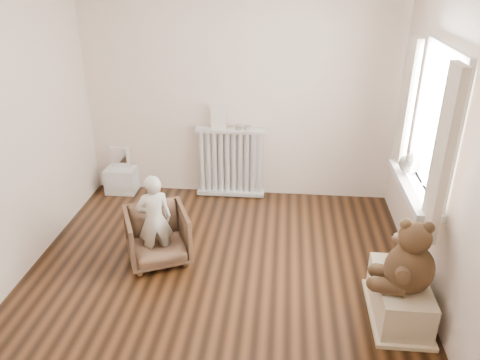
# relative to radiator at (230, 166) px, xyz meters

# --- Properties ---
(floor) EXTENTS (3.60, 3.60, 0.01)m
(floor) POSITION_rel_radiator_xyz_m (0.09, -1.68, -0.39)
(floor) COLOR black
(floor) RESTS_ON ground
(back_wall) EXTENTS (3.60, 0.02, 2.60)m
(back_wall) POSITION_rel_radiator_xyz_m (0.09, 0.12, 0.91)
(back_wall) COLOR white
(back_wall) RESTS_ON ground
(front_wall) EXTENTS (3.60, 0.02, 2.60)m
(front_wall) POSITION_rel_radiator_xyz_m (0.09, -3.48, 0.91)
(front_wall) COLOR white
(front_wall) RESTS_ON ground
(left_wall) EXTENTS (0.02, 3.60, 2.60)m
(left_wall) POSITION_rel_radiator_xyz_m (-1.71, -1.68, 0.91)
(left_wall) COLOR white
(left_wall) RESTS_ON ground
(right_wall) EXTENTS (0.02, 3.60, 2.60)m
(right_wall) POSITION_rel_radiator_xyz_m (1.89, -1.68, 0.91)
(right_wall) COLOR white
(right_wall) RESTS_ON ground
(window) EXTENTS (0.03, 0.90, 1.10)m
(window) POSITION_rel_radiator_xyz_m (1.85, -1.38, 1.06)
(window) COLOR white
(window) RESTS_ON right_wall
(window_sill) EXTENTS (0.22, 1.10, 0.06)m
(window_sill) POSITION_rel_radiator_xyz_m (1.76, -1.38, 0.48)
(window_sill) COLOR silver
(window_sill) RESTS_ON right_wall
(curtain_left) EXTENTS (0.06, 0.26, 1.30)m
(curtain_left) POSITION_rel_radiator_xyz_m (1.74, -1.95, 1.00)
(curtain_left) COLOR beige
(curtain_left) RESTS_ON right_wall
(curtain_right) EXTENTS (0.06, 0.26, 1.30)m
(curtain_right) POSITION_rel_radiator_xyz_m (1.74, -0.81, 1.00)
(curtain_right) COLOR beige
(curtain_right) RESTS_ON right_wall
(radiator) EXTENTS (0.82, 0.15, 0.86)m
(radiator) POSITION_rel_radiator_xyz_m (0.00, 0.00, 0.00)
(radiator) COLOR silver
(radiator) RESTS_ON floor
(paper_doll) EXTENTS (0.18, 0.02, 0.30)m
(paper_doll) POSITION_rel_radiator_xyz_m (-0.13, 0.00, 0.62)
(paper_doll) COLOR beige
(paper_doll) RESTS_ON radiator
(tin_a) EXTENTS (0.09, 0.09, 0.05)m
(tin_a) POSITION_rel_radiator_xyz_m (0.10, 0.00, 0.50)
(tin_a) COLOR #A59E8C
(tin_a) RESTS_ON radiator
(tin_b) EXTENTS (0.08, 0.08, 0.04)m
(tin_b) POSITION_rel_radiator_xyz_m (0.20, 0.00, 0.49)
(tin_b) COLOR #A59E8C
(tin_b) RESTS_ON radiator
(toy_vanity) EXTENTS (0.37, 0.26, 0.57)m
(toy_vanity) POSITION_rel_radiator_xyz_m (-1.37, -0.03, -0.11)
(toy_vanity) COLOR silver
(toy_vanity) RESTS_ON floor
(armchair) EXTENTS (0.75, 0.75, 0.52)m
(armchair) POSITION_rel_radiator_xyz_m (-0.54, -1.41, -0.13)
(armchair) COLOR brown
(armchair) RESTS_ON floor
(child) EXTENTS (0.39, 0.33, 0.90)m
(child) POSITION_rel_radiator_xyz_m (-0.54, -1.46, 0.08)
(child) COLOR white
(child) RESTS_ON armchair
(toy_bench) EXTENTS (0.39, 0.74, 0.35)m
(toy_bench) POSITION_rel_radiator_xyz_m (1.61, -2.00, -0.19)
(toy_bench) COLOR beige
(toy_bench) RESTS_ON floor
(teddy_bear) EXTENTS (0.55, 0.47, 0.59)m
(teddy_bear) POSITION_rel_radiator_xyz_m (1.61, -2.11, 0.28)
(teddy_bear) COLOR #332112
(teddy_bear) RESTS_ON toy_bench
(plush_cat) EXTENTS (0.26, 0.33, 0.24)m
(plush_cat) POSITION_rel_radiator_xyz_m (1.75, -1.15, 0.61)
(plush_cat) COLOR #6C665B
(plush_cat) RESTS_ON window_sill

